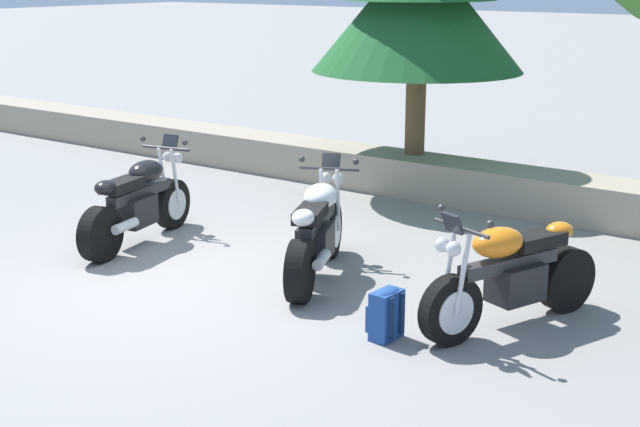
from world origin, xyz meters
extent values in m
plane|color=gray|center=(0.00, 0.00, 0.00)|extent=(120.00, 120.00, 0.00)
cube|color=gray|center=(0.00, 4.80, 0.28)|extent=(36.00, 0.80, 0.55)
cylinder|color=black|center=(-1.45, 1.49, 0.31)|extent=(0.27, 0.64, 0.62)
cylinder|color=black|center=(-1.14, 0.08, 0.31)|extent=(0.31, 0.64, 0.62)
cylinder|color=silver|center=(-1.45, 1.49, 0.31)|extent=(0.24, 0.41, 0.38)
cube|color=black|center=(-1.29, 0.74, 0.41)|extent=(0.41, 0.54, 0.34)
cube|color=#2D2D30|center=(-1.31, 0.84, 0.61)|extent=(0.37, 1.10, 0.12)
ellipsoid|color=black|center=(-1.34, 0.98, 0.83)|extent=(0.44, 0.58, 0.26)
cube|color=black|center=(-1.24, 0.51, 0.77)|extent=(0.37, 0.60, 0.12)
ellipsoid|color=black|center=(-1.17, 0.22, 0.81)|extent=(0.27, 0.32, 0.16)
cylinder|color=#2D2D30|center=(-1.43, 1.41, 1.03)|extent=(0.65, 0.18, 0.04)
sphere|color=silver|center=(-1.53, 1.53, 0.89)|extent=(0.13, 0.13, 0.13)
sphere|color=silver|center=(-1.39, 1.56, 0.89)|extent=(0.13, 0.13, 0.13)
cube|color=#26282D|center=(-1.45, 1.51, 1.09)|extent=(0.22, 0.14, 0.18)
cylinder|color=silver|center=(-1.04, 0.35, 0.36)|extent=(0.19, 0.39, 0.11)
cylinder|color=silver|center=(-1.53, 1.43, 0.67)|extent=(0.08, 0.17, 0.73)
cylinder|color=silver|center=(-1.35, 1.47, 0.67)|extent=(0.08, 0.17, 0.73)
sphere|color=#2D2D30|center=(-1.72, 1.31, 1.13)|extent=(0.07, 0.07, 0.07)
sphere|color=#2D2D30|center=(-1.13, 1.44, 1.13)|extent=(0.07, 0.07, 0.07)
cylinder|color=black|center=(0.82, 1.71, 0.31)|extent=(0.37, 0.62, 0.62)
cylinder|color=black|center=(1.39, 0.38, 0.31)|extent=(0.41, 0.64, 0.62)
cylinder|color=silver|center=(0.82, 1.71, 0.31)|extent=(0.30, 0.42, 0.38)
cube|color=black|center=(1.12, 1.00, 0.41)|extent=(0.48, 0.57, 0.34)
cube|color=#2D2D30|center=(1.08, 1.09, 0.61)|extent=(0.57, 1.07, 0.12)
ellipsoid|color=white|center=(1.02, 1.23, 0.83)|extent=(0.52, 0.61, 0.26)
cube|color=black|center=(1.21, 0.79, 0.77)|extent=(0.46, 0.62, 0.12)
ellipsoid|color=white|center=(1.33, 0.51, 0.81)|extent=(0.31, 0.34, 0.16)
cylinder|color=#2D2D30|center=(0.85, 1.63, 1.03)|extent=(0.62, 0.30, 0.04)
sphere|color=silver|center=(0.73, 1.73, 0.89)|extent=(0.13, 0.13, 0.13)
sphere|color=silver|center=(0.86, 1.79, 0.89)|extent=(0.13, 0.13, 0.13)
cube|color=#26282D|center=(0.81, 1.72, 1.09)|extent=(0.22, 0.17, 0.18)
cylinder|color=silver|center=(1.44, 0.67, 0.36)|extent=(0.25, 0.39, 0.11)
cylinder|color=silver|center=(0.75, 1.63, 0.67)|extent=(0.11, 0.17, 0.73)
cylinder|color=silver|center=(0.92, 1.70, 0.67)|extent=(0.11, 0.17, 0.73)
sphere|color=#2D2D30|center=(0.59, 1.48, 1.13)|extent=(0.07, 0.07, 0.07)
sphere|color=#2D2D30|center=(1.14, 1.71, 1.13)|extent=(0.07, 0.07, 0.07)
cylinder|color=black|center=(3.05, 0.32, 0.31)|extent=(0.35, 0.63, 0.62)
cylinder|color=black|center=(3.56, 1.67, 0.31)|extent=(0.39, 0.64, 0.62)
cylinder|color=silver|center=(3.05, 0.32, 0.31)|extent=(0.28, 0.42, 0.38)
cube|color=black|center=(3.32, 1.05, 0.41)|extent=(0.47, 0.56, 0.34)
cube|color=#2D2D30|center=(3.29, 0.95, 0.61)|extent=(0.52, 1.08, 0.12)
ellipsoid|color=orange|center=(3.23, 0.81, 0.83)|extent=(0.50, 0.61, 0.26)
cube|color=black|center=(3.40, 1.26, 0.77)|extent=(0.44, 0.62, 0.12)
ellipsoid|color=orange|center=(3.51, 1.54, 0.81)|extent=(0.30, 0.34, 0.16)
cylinder|color=#2D2D30|center=(3.08, 0.40, 1.03)|extent=(0.63, 0.27, 0.04)
sphere|color=silver|center=(3.09, 0.24, 0.89)|extent=(0.13, 0.13, 0.13)
sphere|color=silver|center=(2.96, 0.29, 0.89)|extent=(0.13, 0.13, 0.13)
cube|color=#26282D|center=(3.04, 0.31, 1.09)|extent=(0.22, 0.16, 0.18)
cylinder|color=silver|center=(3.32, 1.50, 0.36)|extent=(0.24, 0.39, 0.11)
cylinder|color=silver|center=(3.15, 0.33, 0.67)|extent=(0.10, 0.17, 0.73)
cylinder|color=silver|center=(2.98, 0.39, 0.67)|extent=(0.10, 0.17, 0.73)
sphere|color=#2D2D30|center=(3.37, 0.33, 1.13)|extent=(0.07, 0.07, 0.07)
sphere|color=#2D2D30|center=(2.81, 0.54, 1.13)|extent=(0.07, 0.07, 0.07)
cube|color=navy|center=(2.55, 0.10, 0.22)|extent=(0.20, 0.31, 0.44)
cube|color=navy|center=(2.43, 0.11, 0.18)|extent=(0.07, 0.24, 0.24)
ellipsoid|color=navy|center=(2.55, 0.10, 0.43)|extent=(0.19, 0.30, 0.08)
cube|color=#10244B|center=(2.65, 0.01, 0.24)|extent=(0.03, 0.05, 0.37)
cube|color=#10244B|center=(2.66, 0.18, 0.24)|extent=(0.03, 0.05, 0.37)
cylinder|color=brown|center=(0.01, 4.96, 1.35)|extent=(0.29, 0.29, 1.59)
cone|color=#1E5628|center=(0.01, 4.96, 2.63)|extent=(2.98, 2.98, 1.78)
camera|label=1|loc=(6.30, -6.08, 3.12)|focal=49.83mm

